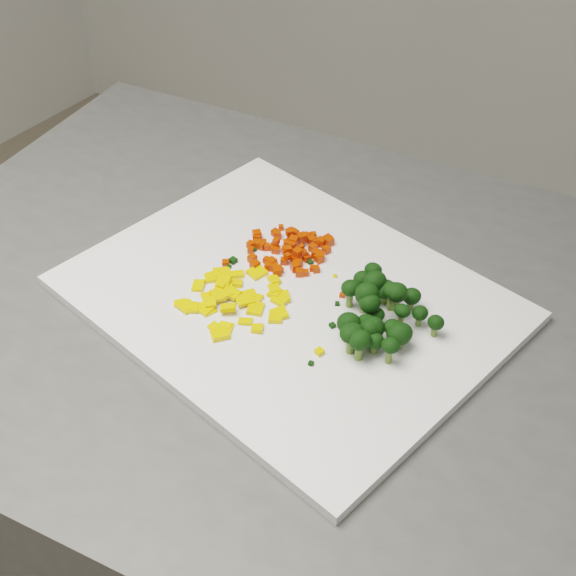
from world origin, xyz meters
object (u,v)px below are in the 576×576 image
Objects in this scene: counter_block at (302,519)px; pepper_pile at (233,296)px; carrot_pile at (290,243)px; broccoli_pile at (385,305)px; cutting_board at (288,298)px.

counter_block is 8.66× the size of pepper_pile.
pepper_pile is (-0.00, -0.12, -0.01)m from carrot_pile.
carrot_pile is 0.12m from pepper_pile.
broccoli_pile reaches higher than pepper_pile.
broccoli_pile is (0.12, 0.02, 0.04)m from cutting_board.
counter_block is 8.37× the size of broccoli_pile.
cutting_board is 4.50× the size of carrot_pile.
cutting_board is (-0.02, -0.00, 0.46)m from counter_block.
carrot_pile is 0.83× the size of broccoli_pile.
cutting_board is at bearing -170.09° from counter_block.
cutting_board is 0.08m from carrot_pile.
pepper_pile is at bearing -157.43° from broccoli_pile.
pepper_pile is (-0.05, -0.05, 0.02)m from cutting_board.
counter_block is at bearing -42.82° from carrot_pile.
pepper_pile is at bearing -133.69° from cutting_board.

